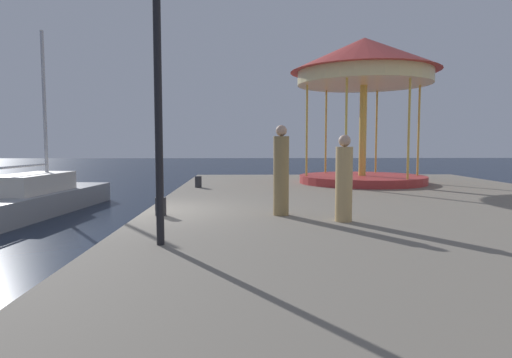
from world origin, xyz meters
name	(u,v)px	position (x,y,z in m)	size (l,w,h in m)	color
ground_plane	(146,244)	(0.00, 0.00, 0.00)	(120.00, 120.00, 0.00)	black
quay_dock	(414,226)	(6.38, 0.00, 0.40)	(12.76, 23.51, 0.80)	gray
sailboat_grey	(36,198)	(-4.73, 4.76, 0.52)	(2.87, 7.43, 6.25)	gray
carousel	(364,75)	(6.98, 7.00, 5.02)	(5.72, 5.72, 5.63)	#B23333
lamp_post_mid_promenade	(157,43)	(1.02, -3.53, 3.88)	(0.36, 0.36, 4.53)	black
bollard_center	(161,206)	(0.50, -0.71, 1.00)	(0.24, 0.24, 0.40)	#2D2D33
bollard_south	(198,182)	(0.69, 5.43, 1.00)	(0.24, 0.24, 0.40)	#2D2D33
person_by_the_water	(344,181)	(4.32, -1.55, 1.62)	(0.34, 0.34, 1.74)	tan
person_mid_promenade	(281,173)	(3.12, -0.74, 1.73)	(0.34, 0.34, 1.96)	#937A4C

